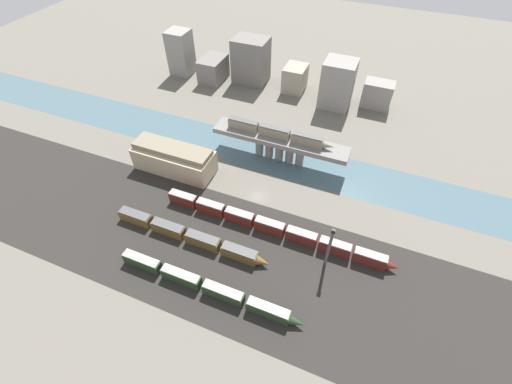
{
  "coord_description": "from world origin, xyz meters",
  "views": [
    {
      "loc": [
        28.09,
        -70.88,
        82.16
      ],
      "look_at": [
        0.0,
        -1.71,
        3.77
      ],
      "focal_mm": 24.0,
      "sensor_mm": 36.0,
      "label": 1
    }
  ],
  "objects_px": {
    "train_yard_mid": "(190,236)",
    "warehouse_building": "(174,159)",
    "train_yard_near": "(206,286)",
    "signal_tower": "(329,248)",
    "train_yard_far": "(273,227)",
    "train_on_bridge": "(278,133)"
  },
  "relations": [
    {
      "from": "train_yard_mid",
      "to": "warehouse_building",
      "type": "height_order",
      "value": "warehouse_building"
    },
    {
      "from": "train_yard_near",
      "to": "train_yard_mid",
      "type": "distance_m",
      "value": 17.26
    },
    {
      "from": "train_yard_near",
      "to": "signal_tower",
      "type": "distance_m",
      "value": 33.35
    },
    {
      "from": "train_yard_far",
      "to": "signal_tower",
      "type": "relative_size",
      "value": 4.63
    },
    {
      "from": "train_on_bridge",
      "to": "train_yard_mid",
      "type": "xyz_separation_m",
      "value": [
        -10.95,
        -44.05,
        -9.43
      ]
    },
    {
      "from": "train_yard_mid",
      "to": "train_yard_far",
      "type": "xyz_separation_m",
      "value": [
        21.24,
        11.74,
        0.28
      ]
    },
    {
      "from": "train_yard_near",
      "to": "train_yard_mid",
      "type": "height_order",
      "value": "train_yard_near"
    },
    {
      "from": "train_yard_near",
      "to": "signal_tower",
      "type": "xyz_separation_m",
      "value": [
        26.54,
        19.34,
        5.82
      ]
    },
    {
      "from": "warehouse_building",
      "to": "signal_tower",
      "type": "xyz_separation_m",
      "value": [
        58.46,
        -18.21,
        2.98
      ]
    },
    {
      "from": "train_yard_far",
      "to": "signal_tower",
      "type": "distance_m",
      "value": 18.78
    },
    {
      "from": "warehouse_building",
      "to": "signal_tower",
      "type": "bearing_deg",
      "value": -17.3
    },
    {
      "from": "train_yard_far",
      "to": "train_yard_near",
      "type": "bearing_deg",
      "value": -111.0
    },
    {
      "from": "train_on_bridge",
      "to": "train_yard_near",
      "type": "bearing_deg",
      "value": -88.98
    },
    {
      "from": "train_yard_near",
      "to": "train_yard_far",
      "type": "relative_size",
      "value": 0.73
    },
    {
      "from": "train_yard_far",
      "to": "train_on_bridge",
      "type": "bearing_deg",
      "value": 107.66
    },
    {
      "from": "train_yard_far",
      "to": "signal_tower",
      "type": "height_order",
      "value": "signal_tower"
    },
    {
      "from": "train_yard_far",
      "to": "signal_tower",
      "type": "xyz_separation_m",
      "value": [
        17.26,
        -4.84,
        5.61
      ]
    },
    {
      "from": "train_on_bridge",
      "to": "warehouse_building",
      "type": "distance_m",
      "value": 36.84
    },
    {
      "from": "train_on_bridge",
      "to": "train_yard_near",
      "type": "distance_m",
      "value": 57.28
    },
    {
      "from": "train_on_bridge",
      "to": "train_yard_mid",
      "type": "bearing_deg",
      "value": -103.96
    },
    {
      "from": "train_yard_far",
      "to": "signal_tower",
      "type": "bearing_deg",
      "value": -15.67
    },
    {
      "from": "train_on_bridge",
      "to": "warehouse_building",
      "type": "relative_size",
      "value": 1.37
    }
  ]
}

